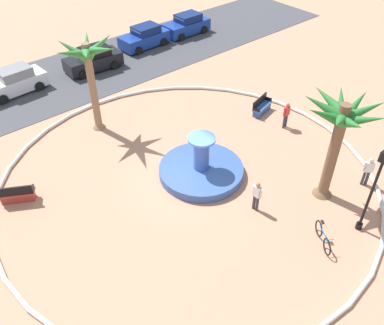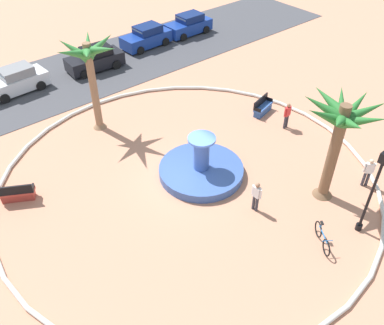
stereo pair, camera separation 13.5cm
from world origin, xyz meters
TOP-DOWN VIEW (x-y plane):
  - ground_plane at (0.00, 0.00)m, footprint 80.00×80.00m
  - plaza_curb at (0.00, 0.00)m, footprint 18.61×18.61m
  - street_asphalt at (0.00, 13.71)m, footprint 48.00×8.00m
  - fountain at (0.78, -0.10)m, footprint 4.25×4.25m
  - palm_tree_near_fountain at (-1.03, 6.86)m, footprint 3.50×3.29m
  - palm_tree_by_curb at (4.27, -4.90)m, footprint 3.57×3.65m
  - bench_east at (7.42, 1.88)m, footprint 1.67×0.87m
  - bench_west at (-7.02, 4.01)m, footprint 1.64×1.23m
  - lamppost at (3.66, -7.29)m, footprint 0.32×0.32m
  - bicycle_red_frame at (1.72, -6.74)m, footprint 1.03×1.45m
  - person_cyclist_helmet at (6.37, -5.83)m, footprint 0.40×0.40m
  - person_cyclist_photo at (7.27, -0.08)m, footprint 0.53×0.22m
  - person_pedestrian_stroll at (1.04, -3.56)m, footprint 0.23×0.53m
  - parked_car_leftmost at (-3.04, 14.01)m, footprint 4.09×2.10m
  - parked_car_second at (2.55, 13.59)m, footprint 4.09×2.09m
  - parked_car_third at (7.64, 14.49)m, footprint 4.07×2.06m
  - parked_car_rightmost at (11.81, 14.35)m, footprint 4.02×1.95m

SIDE VIEW (x-z plane):
  - ground_plane at x=0.00m, z-range 0.00..0.00m
  - street_asphalt at x=0.00m, z-range 0.00..0.03m
  - plaza_curb at x=0.00m, z-range 0.00..0.20m
  - fountain at x=0.78m, z-range -0.81..1.46m
  - bench_east at x=7.42m, z-range -0.15..0.85m
  - bench_west at x=-7.02m, z-range -0.15..0.85m
  - bicycle_red_frame at x=1.72m, z-range -0.09..0.86m
  - parked_car_leftmost at x=-3.04m, z-range -0.05..1.61m
  - parked_car_second at x=2.55m, z-range -0.05..1.61m
  - parked_car_third at x=7.64m, z-range -0.05..1.61m
  - parked_car_rightmost at x=11.81m, z-range -0.05..1.61m
  - person_pedestrian_stroll at x=1.04m, z-range 0.10..1.71m
  - person_cyclist_helmet at x=6.37m, z-range 0.10..1.72m
  - person_cyclist_photo at x=7.27m, z-range 0.10..1.72m
  - lamppost at x=3.66m, z-range 0.37..4.72m
  - palm_tree_by_curb at x=4.27m, z-range 1.31..6.54m
  - palm_tree_near_fountain at x=-1.03m, z-range 1.35..6.77m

